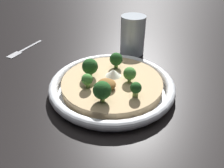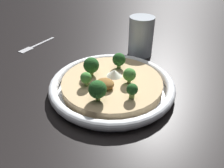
{
  "view_description": "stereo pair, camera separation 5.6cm",
  "coord_description": "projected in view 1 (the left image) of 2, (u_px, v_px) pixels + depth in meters",
  "views": [
    {
      "loc": [
        0.23,
        -0.41,
        0.33
      ],
      "look_at": [
        0.0,
        0.0,
        0.02
      ],
      "focal_mm": 35.0,
      "sensor_mm": 36.0,
      "label": 1
    },
    {
      "loc": [
        0.28,
        -0.38,
        0.33
      ],
      "look_at": [
        0.0,
        0.0,
        0.02
      ],
      "focal_mm": 35.0,
      "sensor_mm": 36.0,
      "label": 2
    }
  ],
  "objects": [
    {
      "name": "ground_plane",
      "position": [
        112.0,
        90.0,
        0.57
      ],
      "size": [
        6.0,
        6.0,
        0.0
      ],
      "primitive_type": "plane",
      "color": "black"
    },
    {
      "name": "broccoli_front",
      "position": [
        87.0,
        80.0,
        0.52
      ],
      "size": [
        0.03,
        0.03,
        0.04
      ],
      "color": "#668E47",
      "rests_on": "risotto_bowl"
    },
    {
      "name": "crispy_onion_garnish",
      "position": [
        107.0,
        84.0,
        0.52
      ],
      "size": [
        0.05,
        0.04,
        0.02
      ],
      "color": "brown",
      "rests_on": "risotto_bowl"
    },
    {
      "name": "drinking_glass",
      "position": [
        133.0,
        35.0,
        0.73
      ],
      "size": [
        0.08,
        0.08,
        0.13
      ],
      "color": "silver",
      "rests_on": "ground_plane"
    },
    {
      "name": "cheese_sprinkle",
      "position": [
        113.0,
        73.0,
        0.57
      ],
      "size": [
        0.04,
        0.04,
        0.02
      ],
      "color": "white",
      "rests_on": "risotto_bowl"
    },
    {
      "name": "broccoli_left",
      "position": [
        90.0,
        67.0,
        0.56
      ],
      "size": [
        0.04,
        0.04,
        0.05
      ],
      "color": "#759E4C",
      "rests_on": "risotto_bowl"
    },
    {
      "name": "risotto_bowl",
      "position": [
        112.0,
        85.0,
        0.57
      ],
      "size": [
        0.32,
        0.32,
        0.03
      ],
      "color": "silver",
      "rests_on": "ground_plane"
    },
    {
      "name": "broccoli_right",
      "position": [
        136.0,
        88.0,
        0.49
      ],
      "size": [
        0.03,
        0.03,
        0.04
      ],
      "color": "#84A856",
      "rests_on": "risotto_bowl"
    },
    {
      "name": "broccoli_back_right",
      "position": [
        130.0,
        74.0,
        0.54
      ],
      "size": [
        0.03,
        0.03,
        0.04
      ],
      "color": "#84A856",
      "rests_on": "risotto_bowl"
    },
    {
      "name": "broccoli_back",
      "position": [
        116.0,
        59.0,
        0.6
      ],
      "size": [
        0.04,
        0.04,
        0.04
      ],
      "color": "#759E4C",
      "rests_on": "risotto_bowl"
    },
    {
      "name": "fork_utensil",
      "position": [
        22.0,
        50.0,
        0.77
      ],
      "size": [
        0.03,
        0.16,
        0.0
      ],
      "rotation": [
        0.0,
        0.0,
        4.8
      ],
      "color": "#B7B7BC",
      "rests_on": "ground_plane"
    },
    {
      "name": "broccoli_front_right",
      "position": [
        102.0,
        90.0,
        0.47
      ],
      "size": [
        0.04,
        0.04,
        0.05
      ],
      "color": "#84A856",
      "rests_on": "risotto_bowl"
    }
  ]
}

